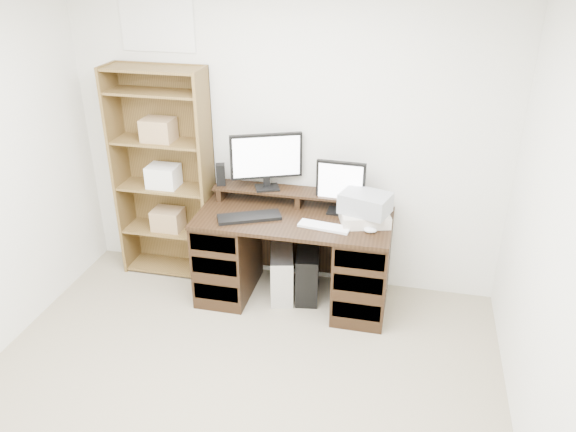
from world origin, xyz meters
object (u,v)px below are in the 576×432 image
(tower_silver, at_px, (282,274))
(tower_black, at_px, (308,273))
(monitor_small, at_px, (340,185))
(bookshelf, at_px, (165,173))
(desk, at_px, (294,256))
(monitor_wide, at_px, (266,158))
(printer, at_px, (364,217))

(tower_silver, height_order, tower_black, tower_black)
(monitor_small, distance_m, bookshelf, 1.48)
(desk, bearing_deg, bookshelf, 169.54)
(desk, relative_size, tower_silver, 3.74)
(desk, height_order, monitor_wide, monitor_wide)
(tower_black, bearing_deg, tower_silver, -174.18)
(monitor_wide, relative_size, monitor_small, 1.30)
(printer, height_order, bookshelf, bookshelf)
(tower_silver, relative_size, bookshelf, 0.22)
(printer, distance_m, bookshelf, 1.71)
(bookshelf, bearing_deg, monitor_small, -2.33)
(bookshelf, bearing_deg, tower_silver, -11.00)
(monitor_wide, distance_m, tower_black, 1.00)
(monitor_small, relative_size, tower_black, 0.95)
(printer, distance_m, tower_black, 0.73)
(monitor_wide, bearing_deg, monitor_small, -28.30)
(monitor_small, bearing_deg, printer, -33.07)
(tower_silver, xyz_separation_m, tower_black, (0.20, 0.05, 0.01))
(bookshelf, bearing_deg, monitor_wide, -0.16)
(tower_black, bearing_deg, monitor_wide, 149.63)
(printer, bearing_deg, monitor_wide, 149.53)
(monitor_wide, xyz_separation_m, printer, (0.81, -0.21, -0.33))
(desk, distance_m, bookshelf, 1.29)
(desk, distance_m, tower_black, 0.22)
(tower_black, distance_m, bookshelf, 1.45)
(desk, height_order, tower_black, desk)
(bookshelf, bearing_deg, printer, -7.10)
(tower_black, xyz_separation_m, bookshelf, (-1.25, 0.15, 0.71))
(tower_black, relative_size, bookshelf, 0.24)
(desk, relative_size, bookshelf, 0.83)
(monitor_wide, bearing_deg, printer, -37.21)
(monitor_wide, distance_m, tower_silver, 0.96)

